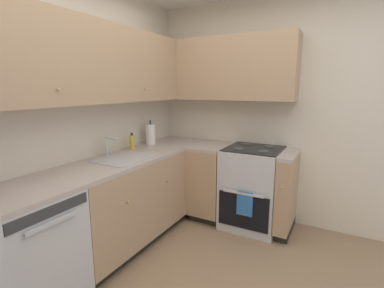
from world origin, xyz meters
TOP-DOWN VIEW (x-y plane):
  - wall_back at (0.00, 1.54)m, footprint 3.55×0.05m
  - wall_right at (1.75, 0.00)m, footprint 0.05×3.13m
  - dishwasher at (-0.57, 1.21)m, footprint 0.60×0.63m
  - lower_cabinets_back at (0.43, 1.22)m, footprint 1.39×0.62m
  - countertop_back at (0.43, 1.21)m, footprint 2.59×0.60m
  - lower_cabinets_right at (1.43, 0.47)m, footprint 0.62×1.16m
  - countertop_right at (1.43, 0.47)m, footprint 0.60×1.16m
  - oven_range at (1.44, 0.21)m, footprint 0.68×0.62m
  - upper_cabinets_back at (0.27, 1.35)m, footprint 2.27×0.34m
  - upper_cabinets_right at (1.57, 0.67)m, footprint 0.32×1.70m
  - sink at (0.42, 1.18)m, footprint 0.55×0.40m
  - faucet at (0.43, 1.39)m, footprint 0.07×0.16m
  - soap_bottle at (0.78, 1.39)m, footprint 0.05×0.05m
  - paper_towel_roll at (1.09, 1.37)m, footprint 0.11×0.11m

SIDE VIEW (x-z plane):
  - dishwasher at x=-0.57m, z-range 0.00..0.87m
  - lower_cabinets_back at x=0.43m, z-range 0.00..0.88m
  - lower_cabinets_right at x=1.43m, z-range 0.00..0.88m
  - oven_range at x=1.44m, z-range -0.07..0.99m
  - sink at x=0.42m, z-range 0.82..0.92m
  - countertop_back at x=0.43m, z-range 0.87..0.91m
  - countertop_right at x=1.43m, z-range 0.87..0.91m
  - soap_bottle at x=0.78m, z-range 0.89..1.08m
  - faucet at x=0.43m, z-range 0.93..1.12m
  - paper_towel_roll at x=1.09m, z-range 0.88..1.18m
  - wall_back at x=0.00m, z-range 0.00..2.57m
  - wall_right at x=1.75m, z-range 0.00..2.57m
  - upper_cabinets_back at x=0.27m, z-range 1.44..2.14m
  - upper_cabinets_right at x=1.57m, z-range 1.44..2.14m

